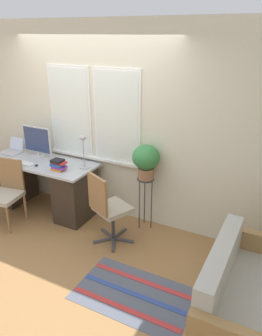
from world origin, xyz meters
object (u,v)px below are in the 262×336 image
laptop (13,150)px  desk_chair_wooden (6,191)px  potted_plant (146,159)px  monitor (37,142)px  desk_lamp (83,148)px  mouse (36,165)px  couch_loveseat (247,303)px  book_stack (58,165)px  keyboard (21,162)px  office_chair_swivel (108,207)px  plant_stand (145,187)px

laptop → desk_chair_wooden: 0.83m
laptop → potted_plant: (2.22, 0.15, 0.18)m
desk_chair_wooden → monitor: bearing=78.1°
desk_chair_wooden → potted_plant: 2.01m
desk_lamp → desk_chair_wooden: size_ratio=0.51×
mouse → couch_loveseat: bearing=-12.9°
mouse → book_stack: book_stack is taller
monitor → desk_chair_wooden: size_ratio=0.54×
mouse → couch_loveseat: (3.04, -0.69, -0.52)m
keyboard → desk_lamp: (0.90, 0.28, 0.28)m
potted_plant → desk_chair_wooden: bearing=-156.6°
monitor → keyboard: bearing=-95.5°
desk_chair_wooden → couch_loveseat: size_ratio=0.66×
laptop → couch_loveseat: laptop is taller
keyboard → couch_loveseat: size_ratio=0.30×
mouse → potted_plant: size_ratio=0.12×
office_chair_swivel → desk_lamp: bearing=-8.6°
laptop → book_stack: 1.10m
desk_chair_wooden → potted_plant: bearing=14.4°
monitor → desk_chair_wooden: (-0.03, -0.67, -0.53)m
laptop → desk_lamp: 1.37m
monitor → potted_plant: bearing=3.3°
monitor → book_stack: (0.61, -0.28, -0.15)m
monitor → book_stack: size_ratio=2.35×
plant_stand → monitor: bearing=-176.7°
keyboard → desk_lamp: bearing=17.3°
mouse → monitor: bearing=127.7°
book_stack → keyboard: bearing=-176.0°
mouse → plant_stand: bearing=15.6°
mouse → desk_chair_wooden: bearing=-128.5°
mouse → plant_stand: 1.57m
keyboard → mouse: bearing=1.1°
desk_lamp → keyboard: bearing=-162.7°
desk_lamp → potted_plant: 0.89m
book_stack → couch_loveseat: 2.83m
laptop → book_stack: laptop is taller
keyboard → book_stack: 0.65m
potted_plant → keyboard: bearing=-166.6°
laptop → potted_plant: bearing=4.0°
monitor → keyboard: (-0.03, -0.32, -0.22)m
desk_chair_wooden → desk_lamp: bearing=25.7°
monitor → plant_stand: monitor is taller
laptop → keyboard: (0.44, -0.27, -0.04)m
monitor → office_chair_swivel: (1.49, -0.45, -0.50)m
keyboard → couch_loveseat: (3.32, -0.69, -0.51)m
monitor → book_stack: monitor is taller
office_chair_swivel → plant_stand: office_chair_swivel is taller
keyboard → desk_chair_wooden: (-0.00, -0.35, -0.31)m
laptop → couch_loveseat: size_ratio=0.20×
desk_lamp → couch_loveseat: desk_lamp is taller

